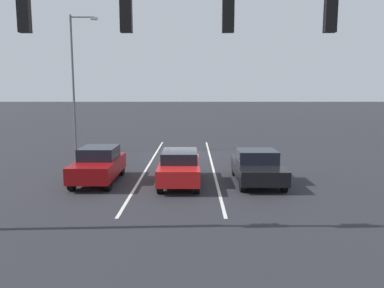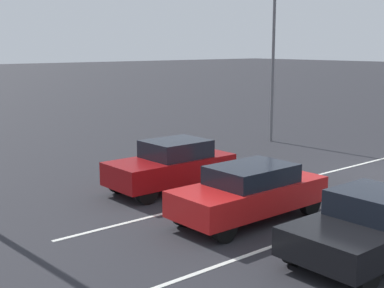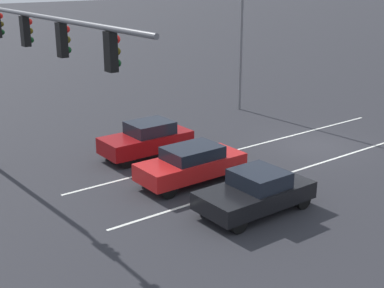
% 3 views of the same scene
% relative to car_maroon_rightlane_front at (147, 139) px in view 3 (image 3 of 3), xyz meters
% --- Properties ---
extents(ground_plane, '(240.00, 240.00, 0.00)m').
position_rel_car_maroon_rightlane_front_xyz_m(ground_plane, '(-3.54, -7.18, -0.80)').
color(ground_plane, '#28282D').
extents(lane_stripe_left_divider, '(0.12, 18.10, 0.01)m').
position_rel_car_maroon_rightlane_front_xyz_m(lane_stripe_left_divider, '(-5.29, -4.13, -0.80)').
color(lane_stripe_left_divider, silver).
rests_on(lane_stripe_left_divider, ground_plane).
extents(lane_stripe_center_divider, '(0.12, 18.10, 0.01)m').
position_rel_car_maroon_rightlane_front_xyz_m(lane_stripe_center_divider, '(-1.78, -4.13, -0.80)').
color(lane_stripe_center_divider, silver).
rests_on(lane_stripe_center_divider, ground_plane).
extents(car_maroon_rightlane_front, '(1.76, 4.04, 1.57)m').
position_rel_car_maroon_rightlane_front_xyz_m(car_maroon_rightlane_front, '(0.00, 0.00, 0.00)').
color(car_maroon_rightlane_front, maroon).
rests_on(car_maroon_rightlane_front, ground_plane).
extents(car_red_midlane_front, '(1.74, 4.33, 1.46)m').
position_rel_car_maroon_rightlane_front_xyz_m(car_red_midlane_front, '(-3.65, 0.28, -0.03)').
color(car_red_midlane_front, red).
rests_on(car_red_midlane_front, ground_plane).
extents(car_black_leftlane_front, '(1.95, 4.11, 1.46)m').
position_rel_car_maroon_rightlane_front_xyz_m(car_black_leftlane_front, '(-7.10, 0.11, -0.08)').
color(car_black_leftlane_front, black).
rests_on(car_black_leftlane_front, ground_plane).
extents(traffic_signal_gantry, '(12.79, 0.37, 7.02)m').
position_rel_car_maroon_rightlane_front_xyz_m(traffic_signal_gantry, '(-1.69, 5.90, 4.65)').
color(traffic_signal_gantry, slate).
rests_on(traffic_signal_gantry, ground_plane).
extents(street_lamp_right_shoulder, '(1.86, 0.24, 9.02)m').
position_rel_car_maroon_rightlane_front_xyz_m(street_lamp_right_shoulder, '(3.65, -8.96, 4.32)').
color(street_lamp_right_shoulder, slate).
rests_on(street_lamp_right_shoulder, ground_plane).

